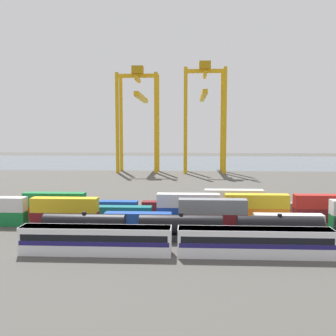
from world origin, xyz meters
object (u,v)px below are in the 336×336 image
at_px(shipping_container_16, 256,214).
at_px(shipping_container_13, 121,213).
at_px(freight_tank_row, 230,228).
at_px(shipping_container_7, 288,221).
at_px(gantry_crane_central, 204,106).
at_px(shipping_container_5, 212,221).
at_px(gantry_crane_west, 139,108).
at_px(passenger_train, 255,241).
at_px(shipping_container_14, 188,214).

bearing_deg(shipping_container_16, shipping_container_13, 180.00).
xyz_separation_m(freight_tank_row, shipping_container_7, (11.25, 8.40, -0.80)).
bearing_deg(gantry_crane_central, shipping_container_5, -91.60).
distance_m(freight_tank_row, gantry_crane_west, 114.92).
bearing_deg(gantry_crane_west, gantry_crane_central, -0.16).
height_order(shipping_container_13, gantry_crane_west, gantry_crane_west).
distance_m(passenger_train, shipping_container_14, 23.25).
height_order(shipping_container_14, shipping_container_16, same).
xyz_separation_m(passenger_train, shipping_container_14, (-9.09, 21.38, -0.84)).
xyz_separation_m(shipping_container_5, shipping_container_16, (8.82, 5.75, 0.00)).
relative_size(shipping_container_7, shipping_container_16, 1.00).
xyz_separation_m(shipping_container_5, shipping_container_14, (-4.34, 5.75, 0.00)).
bearing_deg(shipping_container_13, shipping_container_16, 0.00).
distance_m(shipping_container_13, shipping_container_16, 26.32).
height_order(passenger_train, shipping_container_16, passenger_train).
bearing_deg(shipping_container_14, shipping_container_13, 180.00).
bearing_deg(passenger_train, shipping_container_14, 113.03).
xyz_separation_m(shipping_container_7, shipping_container_13, (-30.87, 5.75, 0.00)).
bearing_deg(freight_tank_row, gantry_crane_central, 89.65).
xyz_separation_m(shipping_container_5, shipping_container_7, (13.38, 0.00, 0.00)).
distance_m(shipping_container_13, gantry_crane_west, 98.33).
bearing_deg(gantry_crane_west, freight_tank_row, -75.57).
xyz_separation_m(freight_tank_row, shipping_container_5, (-2.13, 8.40, -0.80)).
bearing_deg(gantry_crane_west, shipping_container_7, -68.63).
xyz_separation_m(shipping_container_14, gantry_crane_central, (7.12, 94.26, 27.34)).
bearing_deg(shipping_container_5, gantry_crane_west, 104.45).
relative_size(passenger_train, gantry_crane_west, 1.44).
bearing_deg(freight_tank_row, passenger_train, -70.09).
bearing_deg(passenger_train, gantry_crane_central, 90.97).
bearing_deg(shipping_container_5, passenger_train, -73.09).
relative_size(gantry_crane_west, gantry_crane_central, 0.96).
distance_m(shipping_container_7, shipping_container_14, 18.62).
bearing_deg(passenger_train, gantry_crane_west, 104.79).
bearing_deg(passenger_train, shipping_container_13, 136.13).
bearing_deg(freight_tank_row, shipping_container_13, 144.22).
distance_m(passenger_train, shipping_container_16, 21.78).
relative_size(passenger_train, shipping_container_7, 5.39).
bearing_deg(shipping_container_13, passenger_train, -43.87).
bearing_deg(shipping_container_7, shipping_container_13, 169.45).
height_order(passenger_train, shipping_container_14, passenger_train).
distance_m(shipping_container_7, gantry_crane_west, 110.69).
relative_size(shipping_container_7, shipping_container_14, 1.00).
height_order(shipping_container_13, gantry_crane_central, gantry_crane_central).
bearing_deg(gantry_crane_west, shipping_container_5, -75.55).
relative_size(shipping_container_14, shipping_container_16, 1.00).
relative_size(shipping_container_5, gantry_crane_west, 0.27).
height_order(shipping_container_5, shipping_container_14, same).
xyz_separation_m(shipping_container_5, gantry_crane_west, (-25.79, 100.09, 26.44)).
relative_size(shipping_container_5, shipping_container_7, 1.00).
xyz_separation_m(freight_tank_row, gantry_crane_central, (0.65, 108.41, 26.54)).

